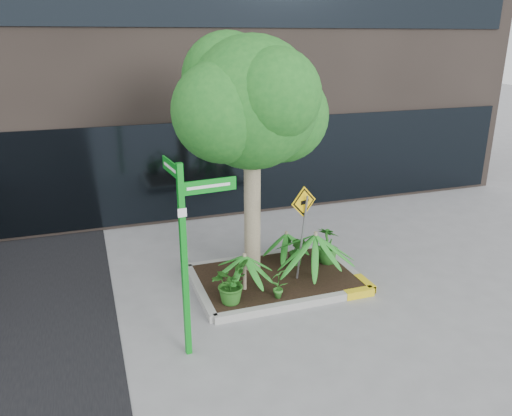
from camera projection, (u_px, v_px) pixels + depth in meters
name	position (u px, v px, depth m)	size (l,w,h in m)	color
ground	(272.00, 290.00, 9.93)	(80.00, 80.00, 0.00)	gray
planter	(278.00, 278.00, 10.21)	(3.35, 2.36, 0.15)	#9E9E99
tree	(252.00, 103.00, 9.46)	(3.27, 2.90, 4.91)	tan
palm_front	(316.00, 235.00, 9.86)	(1.11, 1.11, 1.23)	tan
palm_left	(244.00, 256.00, 9.44)	(0.84, 0.84, 0.94)	tan
palm_back	(286.00, 233.00, 10.80)	(0.72, 0.72, 0.80)	tan
shrub_a	(230.00, 283.00, 9.08)	(0.70, 0.70, 0.78)	#245E1A
shrub_b	(328.00, 245.00, 10.68)	(0.46, 0.46, 0.81)	#276E21
shrub_c	(278.00, 283.00, 9.26)	(0.32, 0.32, 0.60)	#2D7424
shrub_d	(298.00, 251.00, 10.57)	(0.37, 0.37, 0.67)	#20591A
street_sign_post	(186.00, 239.00, 7.42)	(0.95, 0.91, 3.11)	#0D911C
cattle_sign	(303.00, 218.00, 9.56)	(0.58, 0.27, 1.97)	slate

